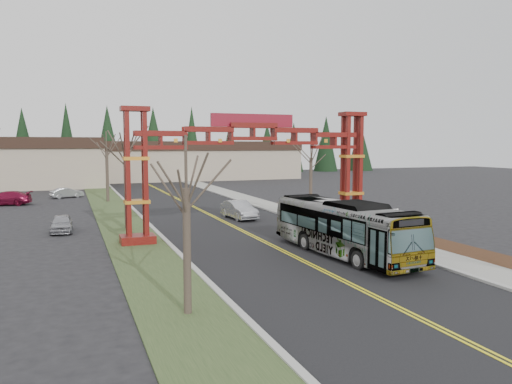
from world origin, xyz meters
name	(u,v)px	position (x,y,z in m)	size (l,w,h in m)	color
ground	(420,319)	(0.00, 0.00, 0.00)	(200.00, 200.00, 0.00)	black
road	(224,222)	(0.00, 25.00, 0.01)	(12.00, 110.00, 0.02)	black
lane_line_left	(222,222)	(-0.12, 25.00, 0.03)	(0.12, 100.00, 0.01)	yellow
lane_line_right	(225,221)	(0.12, 25.00, 0.03)	(0.12, 100.00, 0.01)	yellow
curb_right	(290,217)	(6.15, 25.00, 0.07)	(0.30, 110.00, 0.15)	#ADADA7
sidewalk_right	(305,216)	(7.60, 25.00, 0.08)	(2.60, 110.00, 0.14)	gray
landscape_strip	(448,247)	(10.20, 10.00, 0.06)	(2.60, 50.00, 0.12)	black
grass_median	(126,227)	(-8.00, 25.00, 0.04)	(4.00, 110.00, 0.08)	#2F4422
curb_left	(150,225)	(-6.15, 25.00, 0.07)	(0.30, 110.00, 0.15)	#ADADA7
gateway_arch	(253,152)	(0.00, 18.00, 5.98)	(18.20, 1.60, 8.90)	#570B0B
retail_building_east	(190,160)	(10.00, 79.95, 3.51)	(38.00, 20.30, 7.00)	tan
conifer_treeline	(130,144)	(0.25, 92.00, 6.49)	(116.10, 5.60, 13.00)	black
transit_bus	(344,228)	(2.84, 10.35, 1.63)	(2.73, 11.68, 3.25)	#A8AAB0
silver_sedan	(239,210)	(1.77, 26.18, 0.79)	(1.68, 4.81, 1.58)	#A5A8AD
parked_car_near_a	(62,223)	(-12.69, 24.53, 0.65)	(1.55, 3.84, 1.31)	#9A9AA1
parked_car_mid_a	(5,198)	(-18.45, 44.10, 0.75)	(2.11, 5.20, 1.51)	maroon
parked_car_far_a	(67,193)	(-12.34, 49.77, 0.62)	(1.32, 3.77, 1.24)	#9DA0A4
bare_tree_median_near	(186,189)	(-8.00, 3.54, 4.84)	(3.01, 3.01, 6.85)	#382D26
bare_tree_median_mid	(125,150)	(-8.00, 24.04, 6.09)	(3.52, 3.52, 8.45)	#382D26
bare_tree_median_far	(107,152)	(-8.00, 43.41, 5.67)	(3.36, 3.36, 7.93)	#382D26
bare_tree_right_far	(311,158)	(10.00, 28.66, 5.15)	(3.15, 3.15, 7.25)	#382D26
street_sign	(396,217)	(8.90, 13.65, 1.50)	(0.47, 0.13, 2.09)	#3F3F44
barrel_south	(381,224)	(9.77, 16.64, 0.50)	(0.54, 0.54, 1.00)	red
barrel_mid	(347,217)	(9.30, 20.62, 0.52)	(0.56, 0.56, 1.03)	red
barrel_north	(337,214)	(9.74, 23.01, 0.47)	(0.51, 0.51, 0.95)	red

